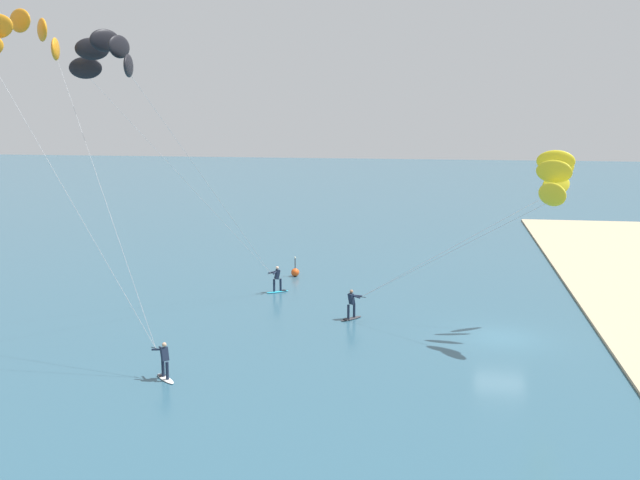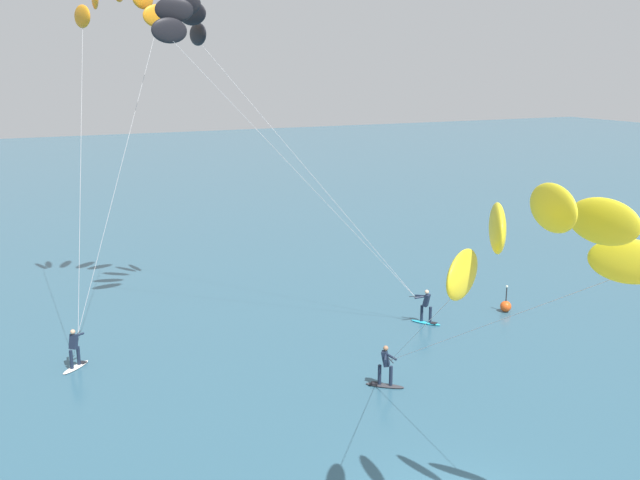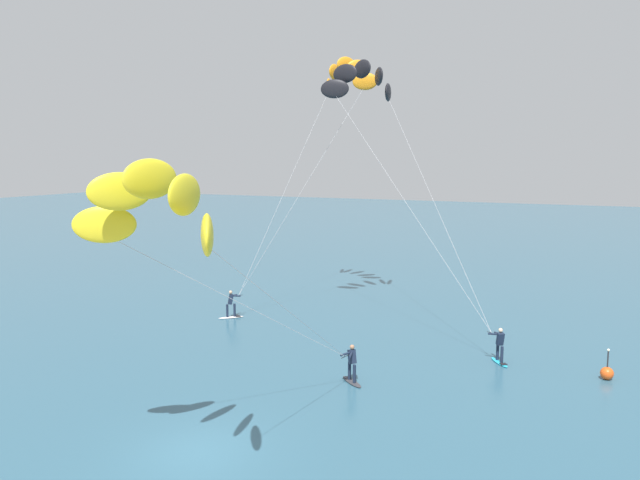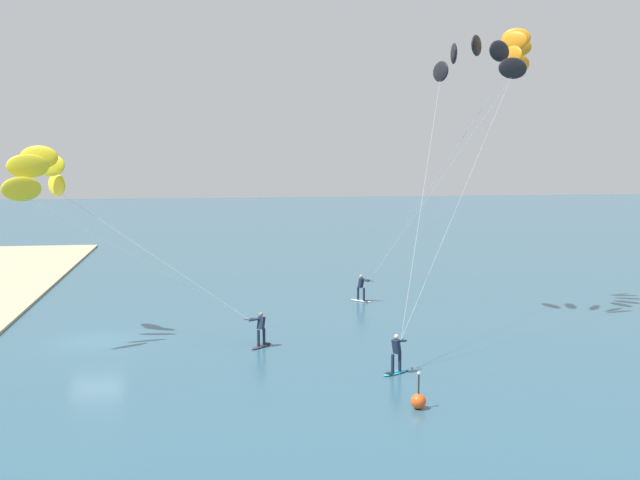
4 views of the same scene
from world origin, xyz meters
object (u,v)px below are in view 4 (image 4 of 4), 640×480
Objects in this scene: kitesurfer_far_out at (473,68)px; marker_buoy at (418,401)px; kitesurfer_nearshore at (48,179)px; kitesurfer_mid_water at (508,61)px.

kitesurfer_far_out is 11.14× the size of marker_buoy.
kitesurfer_nearshore reaches higher than marker_buoy.
kitesurfer_mid_water reaches higher than kitesurfer_far_out.
kitesurfer_mid_water is at bearing 133.58° from kitesurfer_far_out.
kitesurfer_mid_water is 4.27m from kitesurfer_far_out.
kitesurfer_nearshore is 25.65m from kitesurfer_mid_water.
kitesurfer_far_out is at bearing -46.42° from kitesurfer_mid_water.
marker_buoy is at bearing -25.61° from kitesurfer_far_out.
kitesurfer_far_out is 20.15m from marker_buoy.
kitesurfer_far_out is at bearing 154.39° from marker_buoy.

